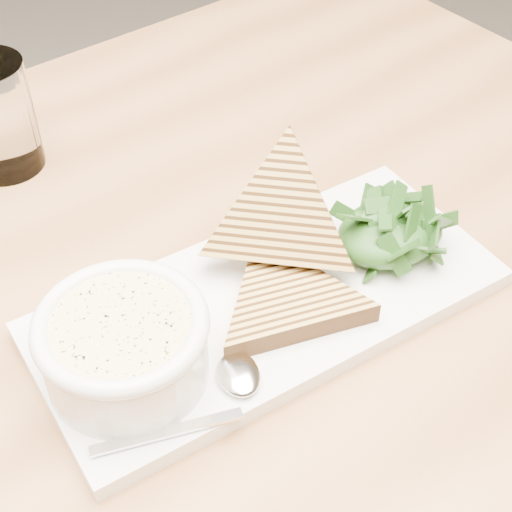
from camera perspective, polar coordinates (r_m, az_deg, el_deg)
table_top at (r=0.71m, az=-9.40°, el=-5.87°), size 1.41×1.02×0.04m
table_leg_br at (r=1.45m, az=7.90°, el=4.28°), size 0.06×0.06×0.72m
platter at (r=0.69m, az=0.87°, el=-3.46°), size 0.41×0.19×0.02m
soup_bowl at (r=0.62m, az=-9.49°, el=-6.91°), size 0.13×0.13×0.05m
soup at (r=0.60m, az=-9.82°, el=-5.07°), size 0.11×0.11×0.01m
bowl_rim at (r=0.60m, az=-9.85°, el=-4.95°), size 0.13×0.13×0.01m
sandwich_flat at (r=0.67m, az=2.24°, el=-3.24°), size 0.19×0.19×0.02m
sandwich_lean at (r=0.68m, az=1.84°, el=2.77°), size 0.23×0.23×0.18m
salad_base at (r=0.72m, az=9.73°, el=1.70°), size 0.10×0.08×0.04m
arugula_pile at (r=0.72m, az=9.79°, el=2.12°), size 0.11×0.10×0.05m
spoon_bowl at (r=0.62m, az=-1.28°, el=-8.57°), size 0.04×0.05×0.01m
spoon_handle at (r=0.60m, az=-6.48°, el=-12.60°), size 0.11×0.04×0.00m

